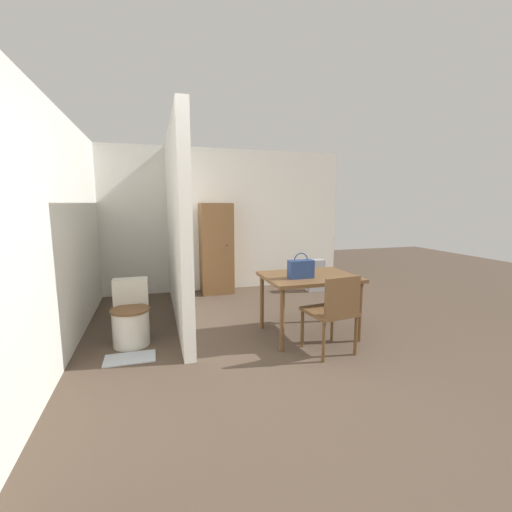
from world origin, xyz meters
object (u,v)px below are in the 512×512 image
toilet (131,318)px  space_heater (315,275)px  handbag (301,269)px  dining_table (309,282)px  wooden_chair (333,310)px  wooden_cabinet (216,249)px

toilet → space_heater: 3.37m
toilet → handbag: bearing=-14.1°
dining_table → wooden_chair: bearing=-88.4°
dining_table → toilet: size_ratio=1.52×
wooden_chair → wooden_cabinet: 2.90m
handbag → toilet: bearing=165.9°
wooden_cabinet → space_heater: bearing=-12.6°
dining_table → space_heater: bearing=61.5°
space_heater → handbag: bearing=-120.6°
dining_table → wooden_cabinet: bearing=107.2°
toilet → wooden_cabinet: wooden_cabinet is taller
dining_table → space_heater: size_ratio=1.88×
wooden_cabinet → space_heater: wooden_cabinet is taller
handbag → wooden_cabinet: size_ratio=0.18×
dining_table → wooden_chair: size_ratio=1.25×
toilet → space_heater: size_ratio=1.23×
toilet → wooden_chair: bearing=-24.1°
wooden_chair → toilet: size_ratio=1.22×
wooden_chair → wooden_cabinet: bearing=96.8°
toilet → handbag: 1.98m
wooden_chair → handbag: size_ratio=2.93×
toilet → dining_table: bearing=-10.1°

